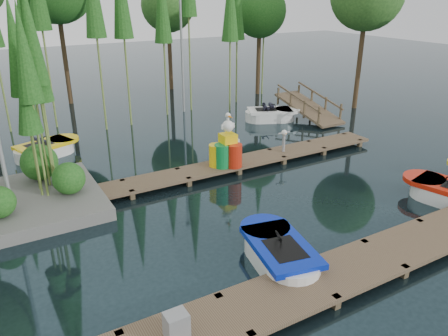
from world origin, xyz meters
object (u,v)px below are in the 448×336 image
boat_blue (279,254)px  drum_cluster (229,150)px  boat_yellow_far (46,150)px  utility_cabinet (176,325)px  yellow_barrel (216,155)px

boat_blue → drum_cluster: 5.92m
boat_blue → drum_cluster: bearing=82.5°
boat_blue → drum_cluster: (1.87, 5.59, 0.60)m
boat_yellow_far → drum_cluster: drum_cluster is taller
utility_cabinet → yellow_barrel: yellow_barrel is taller
boat_yellow_far → drum_cluster: (5.55, -5.14, 0.59)m
boat_yellow_far → boat_blue: bearing=-71.6°
utility_cabinet → yellow_barrel: 8.45m
yellow_barrel → drum_cluster: drum_cluster is taller
boat_blue → boat_yellow_far: 11.34m
utility_cabinet → yellow_barrel: (4.73, 7.00, 0.15)m
boat_blue → utility_cabinet: size_ratio=5.91×
utility_cabinet → drum_cluster: size_ratio=0.26×
boat_blue → yellow_barrel: size_ratio=3.74×
utility_cabinet → boat_blue: bearing=20.9°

